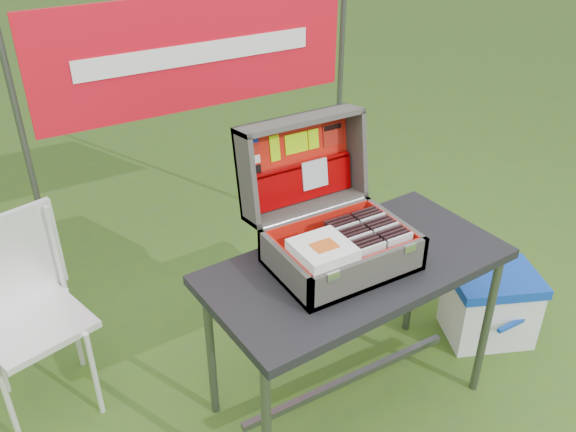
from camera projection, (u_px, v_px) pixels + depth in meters
ground at (314, 395)px, 2.77m from camera, size 80.00×80.00×0.00m
table at (352, 335)px, 2.56m from camera, size 1.24×0.68×0.75m
table_top at (356, 266)px, 2.38m from camera, size 1.24×0.68×0.04m
table_leg_fl at (266, 432)px, 2.16m from camera, size 0.04×0.04×0.71m
table_leg_fr at (486, 328)px, 2.63m from camera, size 0.04×0.04×0.71m
table_leg_bl at (211, 350)px, 2.51m from camera, size 0.04×0.04×0.71m
table_leg_br at (413, 272)px, 2.99m from camera, size 0.04×0.04×0.71m
table_brace at (348, 379)px, 2.69m from camera, size 1.05×0.03×0.03m
suitcase at (335, 202)px, 2.27m from camera, size 0.52×0.53×0.50m
suitcase_base_bottom at (341, 263)px, 2.35m from camera, size 0.52×0.37×0.02m
suitcase_base_wall_front at (370, 274)px, 2.19m from camera, size 0.52×0.02×0.14m
suitcase_base_wall_back at (317, 229)px, 2.45m from camera, size 0.52×0.02×0.14m
suitcase_base_wall_left at (285, 270)px, 2.21m from camera, size 0.02×0.37×0.14m
suitcase_base_wall_right at (394, 232)px, 2.43m from camera, size 0.02×0.37×0.14m
suitcase_liner_floor at (341, 260)px, 2.34m from camera, size 0.48×0.33×0.01m
suitcase_latch_left at (333, 276)px, 2.07m from camera, size 0.05×0.01×0.03m
suitcase_latch_right at (410, 248)px, 2.22m from camera, size 0.05×0.01×0.03m
suitcase_hinge at (316, 213)px, 2.42m from camera, size 0.47×0.02×0.02m
suitcase_lid_back at (295, 160)px, 2.45m from camera, size 0.52×0.08×0.37m
suitcase_lid_rim_far at (300, 120)px, 2.34m from camera, size 0.52×0.14×0.04m
suitcase_lid_rim_near at (306, 205)px, 2.47m from camera, size 0.52×0.14×0.04m
suitcase_lid_rim_left at (246, 179)px, 2.29m from camera, size 0.02×0.20×0.39m
suitcase_lid_rim_right at (355, 150)px, 2.51m from camera, size 0.02×0.20×0.39m
suitcase_lid_liner at (297, 161)px, 2.44m from camera, size 0.48×0.06×0.33m
suitcase_liner_wall_front at (368, 270)px, 2.19m from camera, size 0.48×0.01×0.12m
suitcase_liner_wall_back at (318, 228)px, 2.43m from camera, size 0.48×0.01×0.12m
suitcase_liner_wall_left at (288, 266)px, 2.21m from camera, size 0.01×0.33×0.12m
suitcase_liner_wall_right at (391, 231)px, 2.42m from camera, size 0.01×0.33×0.12m
suitcase_lid_pocket at (301, 183)px, 2.46m from camera, size 0.46×0.05×0.15m
suitcase_pocket_edge at (301, 165)px, 2.43m from camera, size 0.45×0.02×0.02m
suitcase_pocket_cd at (315, 174)px, 2.46m from camera, size 0.12×0.03×0.12m
lid_sticker_cc_a at (252, 140)px, 2.30m from camera, size 0.05×0.01×0.03m
lid_sticker_cc_b at (253, 150)px, 2.32m from camera, size 0.05×0.01×0.03m
lid_sticker_cc_c at (254, 160)px, 2.33m from camera, size 0.05×0.01×0.03m
lid_sticker_cc_d at (255, 170)px, 2.35m from camera, size 0.05×0.01×0.03m
lid_card_neon_tall at (275, 148)px, 2.36m from camera, size 0.04×0.02×0.10m
lid_card_neon_main at (296, 143)px, 2.41m from camera, size 0.10×0.02×0.08m
lid_card_neon_small at (313, 139)px, 2.44m from camera, size 0.05×0.02×0.08m
lid_sticker_band at (333, 134)px, 2.48m from camera, size 0.09×0.02×0.09m
lid_sticker_band_bar at (332, 127)px, 2.47m from camera, size 0.08×0.01×0.02m
cd_left_0 at (372, 261)px, 2.21m from camera, size 0.12×0.01×0.13m
cd_left_1 at (368, 258)px, 2.23m from camera, size 0.12×0.01×0.13m
cd_left_2 at (365, 256)px, 2.25m from camera, size 0.12×0.01×0.13m
cd_left_3 at (362, 253)px, 2.26m from camera, size 0.12×0.01×0.13m
cd_left_4 at (358, 250)px, 2.28m from camera, size 0.12×0.01×0.13m
cd_left_5 at (355, 248)px, 2.29m from camera, size 0.12×0.01×0.13m
cd_left_6 at (352, 245)px, 2.31m from camera, size 0.12×0.01×0.13m
cd_left_7 at (349, 242)px, 2.32m from camera, size 0.12×0.01×0.13m
cd_left_8 at (346, 240)px, 2.34m from camera, size 0.12×0.01×0.13m
cd_left_9 at (342, 237)px, 2.35m from camera, size 0.12×0.01×0.13m
cd_left_10 at (339, 235)px, 2.37m from camera, size 0.12×0.01×0.13m
cd_left_11 at (336, 232)px, 2.38m from camera, size 0.12×0.01×0.13m
cd_right_0 at (399, 251)px, 2.27m from camera, size 0.12×0.01×0.13m
cd_right_1 at (395, 249)px, 2.29m from camera, size 0.12×0.01×0.13m
cd_right_2 at (392, 246)px, 2.30m from camera, size 0.12×0.01×0.13m
cd_right_3 at (388, 243)px, 2.32m from camera, size 0.12×0.01×0.13m
cd_right_4 at (385, 241)px, 2.33m from camera, size 0.12×0.01×0.13m
cd_right_5 at (382, 238)px, 2.35m from camera, size 0.12×0.01×0.13m
cd_right_6 at (378, 236)px, 2.36m from camera, size 0.12×0.01×0.13m
cd_right_7 at (375, 233)px, 2.38m from camera, size 0.12×0.01×0.13m
cd_right_8 at (372, 231)px, 2.39m from camera, size 0.12×0.01×0.13m
cd_right_9 at (369, 229)px, 2.41m from camera, size 0.12×0.01×0.13m
cd_right_10 at (366, 226)px, 2.42m from camera, size 0.12×0.01×0.13m
cd_right_11 at (363, 224)px, 2.44m from camera, size 0.12×0.01×0.13m
songbook_0 at (323, 253)px, 2.17m from camera, size 0.20×0.20×0.00m
songbook_1 at (323, 252)px, 2.17m from camera, size 0.20×0.20×0.00m
songbook_2 at (323, 251)px, 2.16m from camera, size 0.20×0.20×0.00m
songbook_3 at (323, 250)px, 2.16m from camera, size 0.20×0.20×0.00m
songbook_4 at (323, 249)px, 2.16m from camera, size 0.20×0.20×0.00m
songbook_5 at (323, 248)px, 2.16m from camera, size 0.20×0.20×0.00m
songbook_6 at (323, 246)px, 2.15m from camera, size 0.20×0.20×0.00m
songbook_7 at (323, 245)px, 2.15m from camera, size 0.20×0.20×0.00m
songbook_graphic at (324, 246)px, 2.14m from camera, size 0.09×0.07×0.00m
cooler at (490, 305)px, 3.03m from camera, size 0.51×0.46×0.37m
cooler_body at (489, 309)px, 3.05m from camera, size 0.49×0.43×0.32m
cooler_lid at (495, 279)px, 2.95m from camera, size 0.51×0.46×0.05m
cooler_handle at (517, 322)px, 2.90m from camera, size 0.25×0.02×0.02m
chair at (34, 326)px, 2.52m from camera, size 0.50×0.53×0.88m
chair_seat at (34, 324)px, 2.51m from camera, size 0.49×0.49×0.03m
chair_backrest at (14, 258)px, 2.54m from camera, size 0.39×0.13×0.42m
chair_leg_fl at (10, 406)px, 2.43m from camera, size 0.02×0.02×0.45m
chair_leg_fr at (95, 374)px, 2.57m from camera, size 0.02×0.02×0.45m
chair_leg_br at (75, 328)px, 2.83m from camera, size 0.02×0.02×0.45m
chair_upright_right at (56, 249)px, 2.62m from camera, size 0.02×0.02×0.42m
cardboard_box at (399, 261)px, 3.30m from camera, size 0.43×0.29×0.45m
banner_post_left at (32, 176)px, 2.78m from camera, size 0.03×0.03×1.70m
banner_post_right at (339, 109)px, 3.52m from camera, size 0.03×0.03×1.70m
banner at (198, 53)px, 2.92m from camera, size 1.60×0.02×0.55m
banner_text at (199, 53)px, 2.91m from camera, size 1.20×0.00×0.10m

